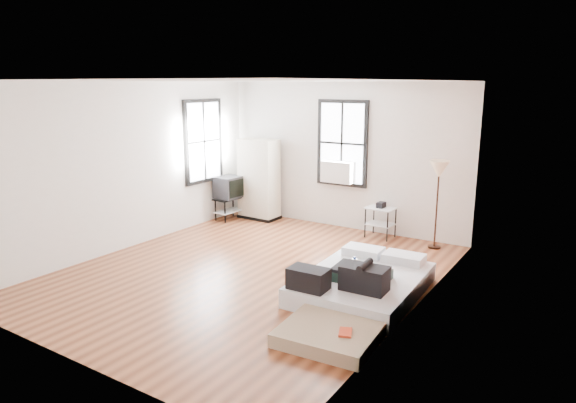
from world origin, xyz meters
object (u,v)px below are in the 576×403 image
Objects in this scene: mattress_bare at (350,306)px; wardrobe at (259,179)px; side_table at (381,214)px; floor_lamp at (439,174)px; mattress_main at (362,282)px; tv_stand at (229,189)px.

wardrobe is at bearing 134.51° from mattress_bare.
floor_lamp reaches higher than side_table.
mattress_bare is 4.89m from wardrobe.
mattress_bare is (0.17, -0.68, -0.04)m from mattress_main.
tv_stand is at bearing 149.93° from mattress_main.
tv_stand is at bearing 141.65° from mattress_bare.
mattress_main is at bearing -72.52° from side_table.
floor_lamp is at bearing 82.71° from mattress_main.
floor_lamp is 4.25m from tv_stand.
side_table is (2.68, 0.07, -0.38)m from wardrobe.
tv_stand is at bearing -174.43° from floor_lamp.
tv_stand is at bearing -138.04° from wardrobe.
side_table is at bearing 176.11° from floor_lamp.
wardrobe is 2.71m from side_table.
floor_lamp reaches higher than mattress_bare.
wardrobe reaches higher than side_table.
mattress_bare is 3.41m from side_table.
mattress_main is at bearing -34.48° from wardrobe.
floor_lamp is at bearing 84.55° from mattress_bare.
mattress_main is 3.04× the size of side_table.
side_table reaches higher than mattress_main.
floor_lamp reaches higher than mattress_main.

